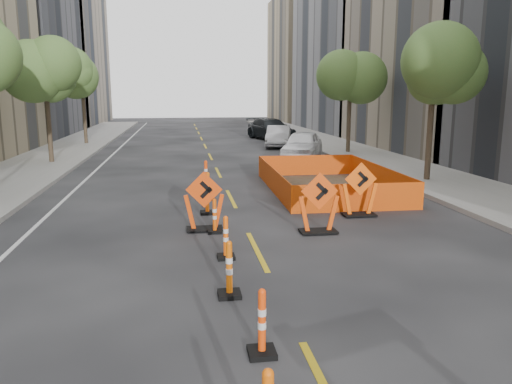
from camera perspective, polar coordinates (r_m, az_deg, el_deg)
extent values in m
plane|color=black|center=(8.25, 4.48, -15.21)|extent=(140.00, 140.00, 0.00)
cube|color=gray|center=(22.27, 20.27, 1.25)|extent=(4.00, 90.00, 0.15)
cube|color=gray|center=(64.93, -23.16, 15.97)|extent=(12.00, 20.00, 20.00)
cube|color=gray|center=(36.36, 23.30, 15.62)|extent=(12.00, 16.00, 14.00)
cube|color=gray|center=(51.34, 13.48, 18.04)|extent=(12.00, 18.00, 20.00)
cube|color=tan|center=(68.54, 7.47, 14.78)|extent=(12.00, 14.00, 16.00)
cylinder|color=#382B1E|center=(28.07, -22.52, 6.12)|extent=(0.24, 0.24, 3.15)
sphere|color=#417B34|center=(28.01, -22.98, 12.18)|extent=(2.80, 2.80, 2.80)
cylinder|color=#382B1E|center=(37.84, -18.97, 7.47)|extent=(0.24, 0.24, 3.15)
sphere|color=#417B34|center=(37.79, -19.26, 11.97)|extent=(2.80, 2.80, 2.80)
cylinder|color=#382B1E|center=(21.80, 19.15, 5.11)|extent=(0.24, 0.24, 3.15)
sphere|color=#417B34|center=(21.71, 19.67, 12.93)|extent=(2.80, 2.80, 2.80)
cylinder|color=#382B1E|center=(30.96, 10.54, 7.18)|extent=(0.24, 0.24, 3.15)
sphere|color=#417B34|center=(30.91, 10.74, 12.69)|extent=(2.80, 2.80, 2.80)
imported|color=white|center=(28.19, 5.31, 5.36)|extent=(3.60, 5.07, 1.60)
imported|color=#A6A5AA|center=(34.75, 2.58, 6.37)|extent=(2.58, 4.65, 1.45)
imported|color=black|center=(40.37, 1.71, 7.21)|extent=(3.73, 6.12, 1.66)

